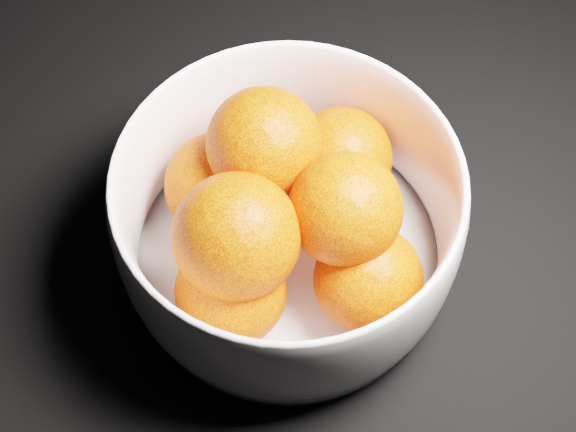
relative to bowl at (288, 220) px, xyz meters
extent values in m
cylinder|color=white|center=(0.00, 0.00, -0.05)|extent=(0.22, 0.22, 0.01)
sphere|color=#F2460B|center=(0.05, 0.04, -0.01)|extent=(0.07, 0.07, 0.07)
sphere|color=#F2460B|center=(-0.04, 0.04, -0.01)|extent=(0.08, 0.08, 0.08)
sphere|color=#F2460B|center=(-0.05, -0.04, -0.01)|extent=(0.07, 0.07, 0.07)
sphere|color=#F2460B|center=(0.04, -0.05, -0.01)|extent=(0.07, 0.07, 0.07)
sphere|color=#F2460B|center=(-0.01, 0.04, 0.03)|extent=(0.08, 0.08, 0.08)
sphere|color=#F2460B|center=(-0.04, -0.02, 0.03)|extent=(0.08, 0.08, 0.08)
sphere|color=#F2460B|center=(0.03, -0.02, 0.03)|extent=(0.07, 0.07, 0.07)
camera|label=1|loc=(-0.07, -0.26, 0.46)|focal=50.00mm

